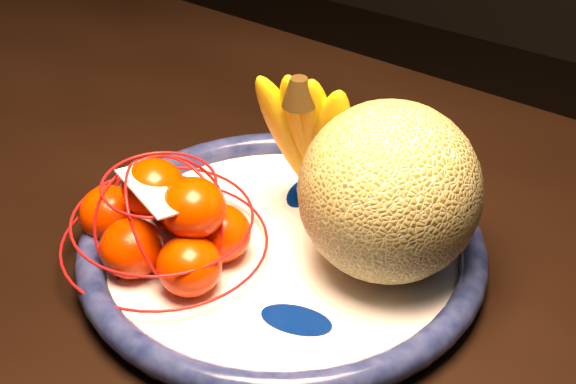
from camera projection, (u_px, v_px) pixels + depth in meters
The scene contains 5 objects.
fruit_bowl at pixel (282, 249), 0.78m from camera, with size 0.36×0.36×0.03m.
cantaloupe at pixel (390, 192), 0.72m from camera, with size 0.15×0.15×0.15m, color olive.
banana_bunch at pixel (311, 132), 0.78m from camera, with size 0.11×0.11×0.17m.
mandarin_bag at pixel (166, 223), 0.75m from camera, with size 0.23×0.23×0.11m.
price_tag at pixel (151, 190), 0.72m from camera, with size 0.07×0.03×0.00m, color white.
Camera 1 is at (0.17, -0.40, 1.29)m, focal length 55.00 mm.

